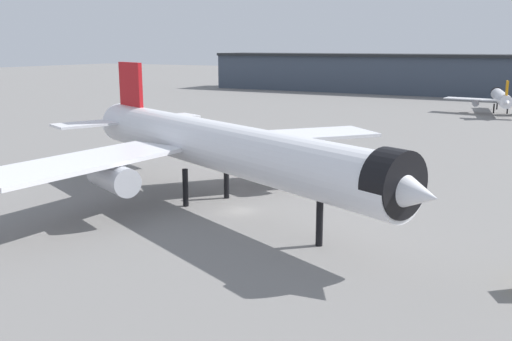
{
  "coord_description": "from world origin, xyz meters",
  "views": [
    {
      "loc": [
        35.13,
        -58.98,
        20.46
      ],
      "look_at": [
        3.85,
        -2.66,
        6.19
      ],
      "focal_mm": 39.58,
      "sensor_mm": 36.0,
      "label": 1
    }
  ],
  "objects": [
    {
      "name": "airliner_far_taxiway",
      "position": [
        16.49,
        130.89,
        4.73
      ],
      "size": [
        33.42,
        37.16,
        10.74
      ],
      "rotation": [
        0.0,
        0.0,
        1.76
      ],
      "color": "white",
      "rests_on": "ground"
    },
    {
      "name": "ground",
      "position": [
        0.0,
        0.0,
        0.0
      ],
      "size": [
        900.0,
        900.0,
        0.0
      ],
      "primitive_type": "plane",
      "color": "slate"
    },
    {
      "name": "airliner_near_gate",
      "position": [
        -3.75,
        0.55,
        7.9
      ],
      "size": [
        62.52,
        55.97,
        17.95
      ],
      "rotation": [
        0.0,
        0.0,
        -0.4
      ],
      "color": "white",
      "rests_on": "ground"
    },
    {
      "name": "terminal_building",
      "position": [
        -11.09,
        190.56,
        8.71
      ],
      "size": [
        211.29,
        26.62,
        29.79
      ],
      "rotation": [
        0.0,
        0.0,
        -0.0
      ],
      "color": "#3D4756",
      "rests_on": "ground"
    }
  ]
}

